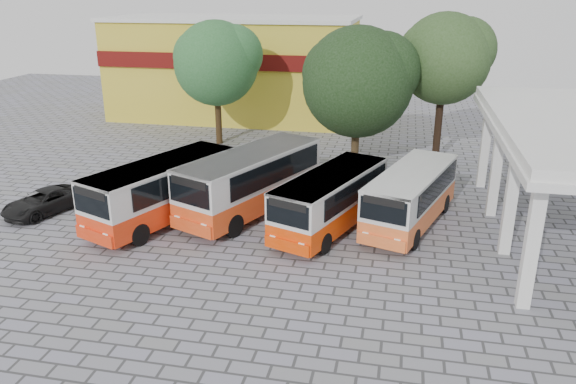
% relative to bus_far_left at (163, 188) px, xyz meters
% --- Properties ---
extents(ground, '(90.00, 90.00, 0.00)m').
position_rel_bus_far_left_xyz_m(ground, '(7.53, -2.18, -1.68)').
color(ground, gray).
rests_on(ground, ground).
extents(shophouse_block, '(20.40, 10.40, 8.30)m').
position_rel_bus_far_left_xyz_m(shophouse_block, '(-3.47, 23.80, 2.48)').
color(shophouse_block, gold).
rests_on(shophouse_block, ground).
extents(bus_far_left, '(5.30, 8.63, 2.91)m').
position_rel_bus_far_left_xyz_m(bus_far_left, '(0.00, 0.00, 0.00)').
color(bus_far_left, red).
rests_on(bus_far_left, ground).
extents(bus_centre_left, '(5.72, 9.13, 3.07)m').
position_rel_bus_far_left_xyz_m(bus_centre_left, '(3.79, 1.86, 0.09)').
color(bus_centre_left, '#E74514').
rests_on(bus_centre_left, ground).
extents(bus_centre_right, '(4.71, 7.94, 2.68)m').
position_rel_bus_far_left_xyz_m(bus_centre_right, '(7.87, 0.61, -0.13)').
color(bus_centre_right, '#E63700').
rests_on(bus_centre_right, ground).
extents(bus_far_right, '(4.44, 7.91, 2.68)m').
position_rel_bus_far_left_xyz_m(bus_far_right, '(11.45, 1.81, -0.13)').
color(bus_far_right, orange).
rests_on(bus_far_right, ground).
extents(tree_left, '(6.10, 5.81, 8.57)m').
position_rel_bus_far_left_xyz_m(tree_left, '(-1.92, 14.26, 4.17)').
color(tree_left, '#3A2814').
rests_on(tree_left, ground).
extents(tree_middle, '(6.95, 6.62, 8.56)m').
position_rel_bus_far_left_xyz_m(tree_middle, '(8.13, 10.60, 3.79)').
color(tree_middle, '#46351E').
rests_on(tree_middle, ground).
extents(tree_right, '(5.87, 5.59, 9.24)m').
position_rel_bus_far_left_xyz_m(tree_right, '(13.14, 13.14, 4.94)').
color(tree_right, black).
rests_on(tree_right, ground).
extents(parked_car, '(3.21, 4.59, 1.16)m').
position_rel_bus_far_left_xyz_m(parked_car, '(-6.27, -0.24, -1.10)').
color(parked_car, black).
rests_on(parked_car, ground).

